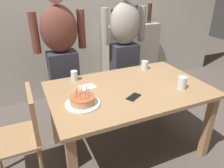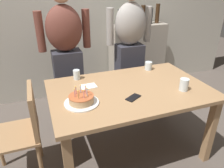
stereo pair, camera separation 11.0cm
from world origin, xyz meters
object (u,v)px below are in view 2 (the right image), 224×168
at_px(person_man_bearded, 67,55).
at_px(person_woman_cardigan, 130,48).
at_px(water_glass_near, 148,66).
at_px(water_glass_far, 184,85).
at_px(dining_chair, 24,128).
at_px(birthday_cake, 81,100).
at_px(water_glass_side, 77,75).
at_px(napkin_stack, 88,86).
at_px(cell_phone, 133,98).

xyz_separation_m(person_man_bearded, person_woman_cardigan, (0.82, 0.00, 0.00)).
bearing_deg(water_glass_near, person_woman_cardigan, 93.74).
distance_m(water_glass_far, dining_chair, 1.48).
xyz_separation_m(birthday_cake, person_woman_cardigan, (0.86, 0.93, 0.10)).
xyz_separation_m(water_glass_near, person_man_bearded, (-0.85, 0.46, 0.09)).
relative_size(water_glass_side, dining_chair, 0.11).
bearing_deg(person_woman_cardigan, birthday_cake, 47.34).
height_order(water_glass_side, dining_chair, dining_chair).
bearing_deg(dining_chair, birthday_cake, 73.45).
xyz_separation_m(napkin_stack, person_woman_cardigan, (0.73, 0.65, 0.13)).
xyz_separation_m(birthday_cake, dining_chair, (-0.49, 0.15, -0.26)).
distance_m(water_glass_far, person_man_bearded, 1.37).
bearing_deg(water_glass_side, dining_chair, -147.47).
distance_m(napkin_stack, person_man_bearded, 0.67).
xyz_separation_m(water_glass_far, dining_chair, (-1.43, 0.24, -0.28)).
relative_size(water_glass_near, dining_chair, 0.11).
distance_m(water_glass_near, cell_phone, 0.70).
height_order(birthday_cake, water_glass_near, birthday_cake).
distance_m(water_glass_near, dining_chair, 1.44).
bearing_deg(napkin_stack, water_glass_near, 14.14).
relative_size(water_glass_far, person_woman_cardigan, 0.07).
bearing_deg(person_man_bearded, water_glass_far, 131.40).
xyz_separation_m(water_glass_side, napkin_stack, (0.07, -0.21, -0.05)).
height_order(person_woman_cardigan, dining_chair, person_woman_cardigan).
distance_m(water_glass_side, napkin_stack, 0.23).
bearing_deg(water_glass_far, water_glass_near, 95.65).
bearing_deg(water_glass_side, water_glass_near, -1.66).
relative_size(cell_phone, napkin_stack, 0.96).
xyz_separation_m(person_man_bearded, dining_chair, (-0.53, -0.79, -0.36)).
xyz_separation_m(birthday_cake, water_glass_side, (0.06, 0.50, 0.02)).
height_order(water_glass_far, water_glass_side, water_glass_far).
distance_m(water_glass_far, water_glass_side, 1.06).
xyz_separation_m(birthday_cake, water_glass_far, (0.94, -0.09, 0.02)).
bearing_deg(birthday_cake, person_man_bearded, 87.48).
distance_m(water_glass_far, person_woman_cardigan, 1.03).
bearing_deg(water_glass_near, dining_chair, -166.56).
distance_m(cell_phone, napkin_stack, 0.47).
relative_size(birthday_cake, person_woman_cardigan, 0.17).
bearing_deg(birthday_cake, water_glass_far, -5.63).
bearing_deg(person_woman_cardigan, water_glass_side, 28.64).
distance_m(cell_phone, person_man_bearded, 1.08).
relative_size(water_glass_near, water_glass_far, 0.81).
height_order(napkin_stack, person_man_bearded, person_man_bearded).
relative_size(water_glass_near, water_glass_side, 0.93).
xyz_separation_m(napkin_stack, dining_chair, (-0.62, -0.14, -0.23)).
bearing_deg(napkin_stack, person_man_bearded, 98.02).
distance_m(birthday_cake, water_glass_near, 1.01).
distance_m(water_glass_near, napkin_stack, 0.78).
bearing_deg(napkin_stack, water_glass_far, -24.89).
bearing_deg(person_woman_cardigan, dining_chair, 30.27).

